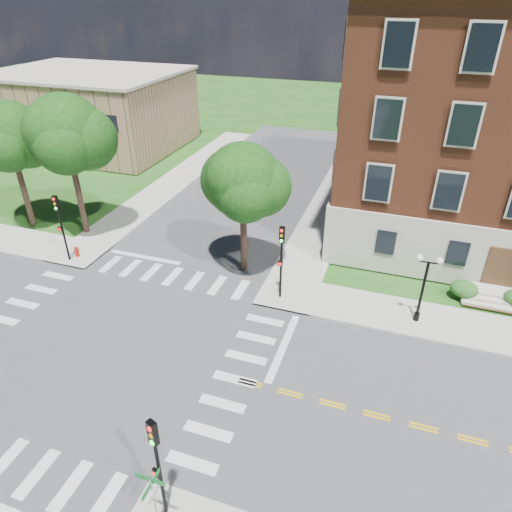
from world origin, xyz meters
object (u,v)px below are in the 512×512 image
(traffic_signal_ne, at_px, (281,254))
(traffic_signal_nw, at_px, (60,220))
(traffic_signal_se, at_px, (157,458))
(twin_lamp_west, at_px, (424,285))
(fire_hydrant, at_px, (77,252))
(street_sign_pole, at_px, (153,495))

(traffic_signal_ne, bearing_deg, traffic_signal_nw, -178.02)
(traffic_signal_se, distance_m, traffic_signal_nw, 20.16)
(traffic_signal_nw, height_order, twin_lamp_west, traffic_signal_nw)
(twin_lamp_west, xyz_separation_m, fire_hydrant, (-22.88, -0.26, -2.06))
(traffic_signal_ne, distance_m, twin_lamp_west, 8.02)
(traffic_signal_se, xyz_separation_m, street_sign_pole, (0.16, -0.71, -0.88))
(traffic_signal_se, relative_size, street_sign_pole, 1.55)
(fire_hydrant, bearing_deg, traffic_signal_ne, -0.35)
(twin_lamp_west, height_order, street_sign_pole, twin_lamp_west)
(traffic_signal_nw, height_order, fire_hydrant, traffic_signal_nw)
(traffic_signal_se, distance_m, traffic_signal_ne, 14.10)
(traffic_signal_se, relative_size, traffic_signal_nw, 1.00)
(traffic_signal_se, relative_size, traffic_signal_ne, 1.00)
(street_sign_pole, relative_size, fire_hydrant, 4.13)
(traffic_signal_ne, height_order, fire_hydrant, traffic_signal_ne)
(street_sign_pole, bearing_deg, twin_lamp_west, 62.07)
(traffic_signal_se, xyz_separation_m, fire_hydrant, (-14.69, 14.19, -2.72))
(traffic_signal_ne, distance_m, street_sign_pole, 14.84)
(traffic_signal_ne, relative_size, twin_lamp_west, 1.13)
(street_sign_pole, bearing_deg, traffic_signal_se, 102.45)
(street_sign_pole, bearing_deg, traffic_signal_nw, 136.50)
(twin_lamp_west, distance_m, fire_hydrant, 22.98)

